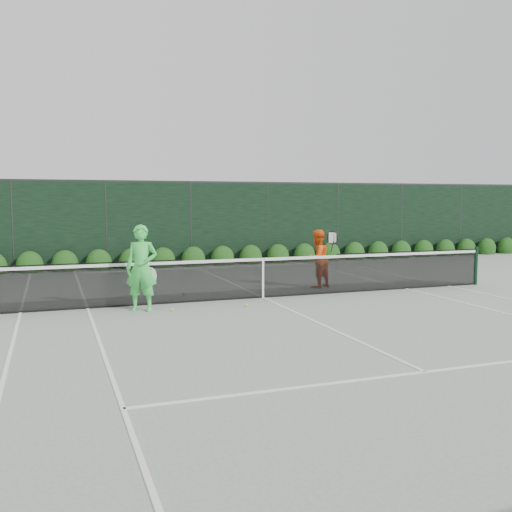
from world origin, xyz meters
name	(u,v)px	position (x,y,z in m)	size (l,w,h in m)	color
ground	(263,298)	(0.00, 0.00, 0.00)	(80.00, 80.00, 0.00)	gray
tennis_net	(262,276)	(-0.02, 0.00, 0.53)	(12.90, 0.10, 1.07)	#11341F
player_woman	(142,268)	(-3.01, -0.63, 0.93)	(0.80, 0.68, 1.86)	#40DB53
player_man	(317,259)	(1.96, 1.03, 0.79)	(0.95, 0.86, 1.58)	#F95A15
court_lines	(263,298)	(0.00, 0.00, 0.01)	(11.03, 23.83, 0.01)	white
windscreen_fence	(311,244)	(0.00, -2.71, 1.51)	(32.00, 21.07, 3.06)	black
hedge_row	(193,259)	(0.00, 7.15, 0.23)	(31.66, 0.65, 0.94)	#13370F
tennis_balls	(201,302)	(-1.64, -0.28, 0.03)	(1.73, 2.09, 0.07)	#B4D42F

